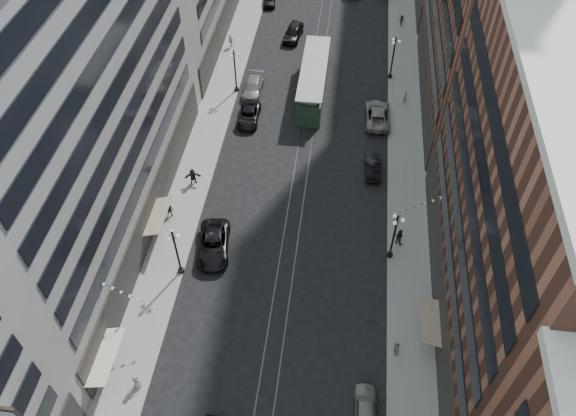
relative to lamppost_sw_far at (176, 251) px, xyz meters
The scene contains 27 objects.
ground 33.44m from the lamppost_sw_far, 73.96° to the left, with size 220.00×220.00×0.00m, color black.
sidewalk_west 42.15m from the lamppost_sw_far, 92.45° to the left, with size 4.00×180.00×0.15m, color gray.
sidewalk_east 46.70m from the lamppost_sw_far, 64.31° to the left, with size 4.00×180.00×0.15m, color gray.
rail_west 42.96m from the lamppost_sw_far, 78.56° to the left, with size 0.12×180.00×0.02m, color #2D2D33.
rail_east 43.26m from the lamppost_sw_far, 76.74° to the left, with size 0.12×180.00×0.02m, color #2D2D33.
building_west_mid 14.31m from the lamppost_sw_far, 147.34° to the left, with size 8.00×36.00×28.00m, color gray.
building_east_mid 27.67m from the lamppost_sw_far, ahead, with size 8.00×30.00×24.00m, color brown.
lamppost_sw_far is the anchor object (origin of this frame).
lamppost_sw_mid 27.00m from the lamppost_sw_far, 90.00° to the left, with size 1.03×1.14×5.52m.
lamppost_se_far 18.83m from the lamppost_sw_far, 12.26° to the left, with size 1.03×1.14×5.52m.
lamppost_se_mid 36.91m from the lamppost_sw_far, 60.10° to the left, with size 1.03×1.14×5.52m.
streetcar 29.29m from the lamppost_sw_far, 71.67° to the left, with size 2.95×13.34×3.69m.
car_2 4.33m from the lamppost_sw_far, 49.33° to the left, with size 2.73×5.91×1.64m, color black.
car_4 19.92m from the lamppost_sw_far, 33.00° to the right, with size 1.66×4.12×1.40m, color gray.
pedestrian_1 11.07m from the lamppost_sw_far, 93.14° to the right, with size 0.79×0.43×1.63m, color gray.
pedestrian_2 7.11m from the lamppost_sw_far, 112.57° to the left, with size 0.78×0.43×1.61m, color black.
pedestrian_4 19.83m from the lamppost_sw_far, 16.97° to the right, with size 0.96×0.44×1.64m, color #9E9583.
car_7 21.97m from the lamppost_sw_far, 83.69° to the left, with size 2.30×4.99×1.39m, color black.
car_8 27.26m from the lamppost_sw_far, 85.75° to the left, with size 2.11×5.18×1.50m, color slate.
car_10 22.46m from the lamppost_sw_far, 42.17° to the left, with size 1.48×4.25×1.40m, color black.
car_11 29.05m from the lamppost_sw_far, 54.26° to the left, with size 2.74×5.95×1.65m, color gray.
car_13 40.16m from the lamppost_sw_far, 82.27° to the left, with size 2.06×5.11×1.74m, color black.
pedestrian_5 11.28m from the lamppost_sw_far, 97.65° to the left, with size 1.67×0.48×1.80m, color black.
pedestrian_6 36.52m from the lamppost_sw_far, 93.90° to the left, with size 0.99×0.45×1.70m, color #BDB89D.
pedestrian_7 20.06m from the lamppost_sw_far, 16.37° to the left, with size 0.86×0.47×1.78m, color black.
pedestrian_8 33.73m from the lamppost_sw_far, 53.42° to the left, with size 0.59×0.39×1.61m, color #A99C8C.
pedestrian_9 48.81m from the lamppost_sw_far, 65.90° to the left, with size 0.97×0.40×1.50m, color black.
Camera 1 is at (3.79, 0.13, 40.94)m, focal length 35.00 mm.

